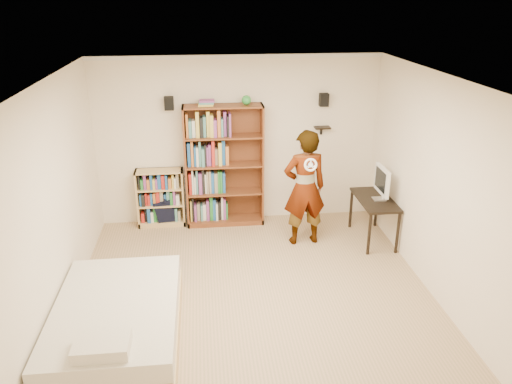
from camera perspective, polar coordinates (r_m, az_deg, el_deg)
ground at (r=6.35m, az=-0.11°, el=-12.33°), size 4.50×5.00×0.01m
room_shell at (r=5.55m, az=-0.12°, el=2.87°), size 4.52×5.02×2.71m
crown_molding at (r=5.32m, az=-0.13°, el=12.15°), size 4.50×5.00×0.06m
speaker_left at (r=7.79m, az=-9.91°, el=9.96°), size 0.14×0.12×0.20m
speaker_right at (r=8.01m, az=7.77°, el=10.41°), size 0.14×0.12×0.20m
wall_shelf at (r=8.12m, az=7.59°, el=7.31°), size 0.25×0.16×0.02m
tall_bookshelf at (r=7.97m, az=-3.65°, el=2.93°), size 1.24×0.36×1.97m
low_bookshelf at (r=8.21m, az=-10.83°, el=-0.66°), size 0.76×0.28×0.95m
computer_desk at (r=7.85m, az=13.25°, el=-3.03°), size 0.50×1.00×0.68m
imac at (r=7.61m, az=14.03°, el=0.93°), size 0.15×0.52×0.51m
daybed at (r=5.75m, az=-15.61°, el=-13.68°), size 1.32×2.04×0.60m
person at (r=7.38m, az=5.57°, el=0.46°), size 0.69×0.49×1.77m
wii_wheel at (r=6.92m, az=6.26°, el=3.10°), size 0.19×0.07×0.19m
navy_bag at (r=8.29m, az=-10.29°, el=-2.23°), size 0.36×0.26×0.46m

